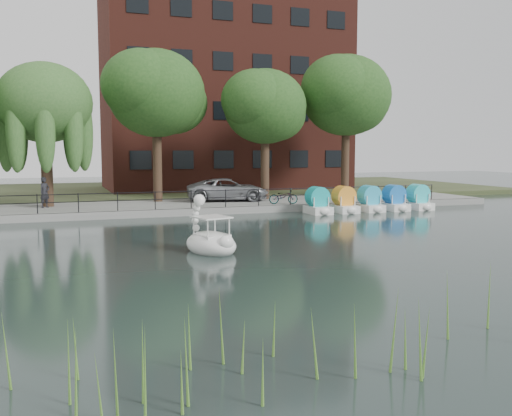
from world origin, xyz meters
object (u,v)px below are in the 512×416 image
minivan (228,188)px  swan_boat (210,240)px  pedestrian (45,190)px  bicycle (283,196)px

minivan → swan_boat: minivan is taller
minivan → pedestrian: pedestrian is taller
bicycle → minivan: bearing=54.9°
pedestrian → swan_boat: 15.42m
minivan → pedestrian: 10.89m
bicycle → pedestrian: 13.66m
minivan → bicycle: bearing=-129.7°
swan_boat → pedestrian: bearing=95.9°
pedestrian → swan_boat: bearing=-110.1°
bicycle → swan_boat: 14.13m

